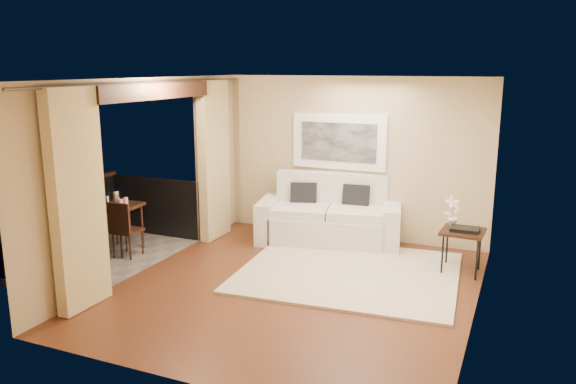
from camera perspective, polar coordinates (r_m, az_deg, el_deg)
The scene contains 18 objects.
floor at distance 7.50m, azimuth 0.74°, elevation -9.67°, with size 5.00×5.00×0.00m, color brown.
room_shell at distance 8.01m, azimuth -13.64°, elevation 9.94°, with size 5.00×6.40×5.00m.
balcony at distance 9.16m, azimuth -18.81°, elevation -5.02°, with size 1.81×2.60×1.17m.
curtains at distance 8.13m, azimuth -13.10°, elevation 1.59°, with size 0.16×4.80×2.64m.
artwork at distance 9.42m, azimuth 5.18°, elevation 5.10°, with size 1.62×0.07×0.92m.
rug at distance 8.02m, azimuth 6.19°, elevation -8.09°, with size 2.96×2.58×0.04m, color beige.
sofa at distance 9.33m, azimuth 4.23°, elevation -2.66°, with size 2.46×1.44×1.11m.
side_table at distance 8.21m, azimuth 17.32°, elevation -4.11°, with size 0.60×0.60×0.62m.
tray at distance 8.16m, azimuth 17.53°, elevation -3.63°, with size 0.38×0.28×0.05m, color black.
orchid at distance 8.30m, azimuth 16.39°, elevation -1.90°, with size 0.23×0.16×0.44m, color white.
bistro_table at distance 9.15m, azimuth -16.96°, elevation -1.73°, with size 0.67×0.67×0.75m.
balcony_chair_far at distance 8.82m, azimuth -16.40°, elevation -3.33°, with size 0.38×0.39×0.87m.
balcony_chair_near at distance 9.30m, azimuth -20.61°, elevation -2.50°, with size 0.45×0.45×0.95m.
ice_bucket at distance 9.22m, azimuth -17.22°, elevation -0.46°, with size 0.18×0.18×0.20m, color silver.
candle at distance 9.20m, azimuth -16.28°, elevation -0.85°, with size 0.06×0.06×0.07m, color red.
vase at distance 8.95m, azimuth -17.83°, elevation -0.97°, with size 0.04×0.04×0.18m, color white.
glass_a at distance 8.94m, azimuth -16.65°, elevation -1.10°, with size 0.06×0.06×0.12m, color silver.
glass_b at distance 9.05m, azimuth -16.13°, elevation -0.89°, with size 0.06×0.06×0.12m, color white.
Camera 1 is at (2.66, -6.41, 2.85)m, focal length 35.00 mm.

